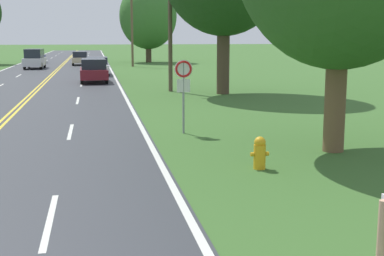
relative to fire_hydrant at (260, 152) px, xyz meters
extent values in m
cube|color=silver|center=(-4.79, -2.94, -0.40)|extent=(0.12, 3.00, 0.00)
cube|color=silver|center=(-4.79, 6.06, -0.40)|extent=(0.12, 3.00, 0.00)
cube|color=silver|center=(-4.79, 15.06, -0.40)|extent=(0.12, 3.00, 0.00)
cube|color=silver|center=(-4.79, 24.06, -0.40)|extent=(0.12, 3.00, 0.00)
cube|color=silver|center=(-4.79, 33.06, -0.40)|extent=(0.12, 3.00, 0.00)
cube|color=silver|center=(-4.79, 42.06, -0.40)|extent=(0.12, 3.00, 0.00)
cube|color=silver|center=(-4.79, 51.06, -0.40)|extent=(0.12, 3.00, 0.00)
cube|color=silver|center=(-4.79, 60.06, -0.40)|extent=(0.12, 3.00, 0.00)
cube|color=silver|center=(-4.79, 69.06, -0.40)|extent=(0.12, 3.00, 0.00)
cube|color=silver|center=(-4.79, 78.06, -0.40)|extent=(0.12, 3.00, 0.00)
cube|color=silver|center=(-4.79, 87.06, -0.40)|extent=(0.12, 3.00, 0.00)
cube|color=silver|center=(-4.79, 96.06, -0.40)|extent=(0.12, 3.00, 0.00)
cube|color=silver|center=(-10.00, 24.06, -0.40)|extent=(0.12, 3.00, 0.00)
cube|color=silver|center=(-10.00, 33.06, -0.40)|extent=(0.12, 3.00, 0.00)
cube|color=silver|center=(-10.00, 42.06, -0.40)|extent=(0.12, 3.00, 0.00)
cube|color=silver|center=(-10.00, 51.06, -0.40)|extent=(0.12, 3.00, 0.00)
cube|color=silver|center=(-10.00, 60.06, -0.40)|extent=(0.12, 3.00, 0.00)
cube|color=silver|center=(-10.00, 69.06, -0.40)|extent=(0.12, 3.00, 0.00)
cube|color=silver|center=(-10.00, 78.06, -0.40)|extent=(0.12, 3.00, 0.00)
cube|color=silver|center=(-10.00, 87.06, -0.40)|extent=(0.12, 3.00, 0.00)
cube|color=silver|center=(-10.00, 96.06, -0.40)|extent=(0.12, 3.00, 0.00)
cylinder|color=tan|center=(-0.92, -7.23, 0.73)|extent=(0.10, 0.10, 0.70)
cylinder|color=gold|center=(0.00, 0.00, -0.11)|extent=(0.30, 0.30, 0.61)
sphere|color=gold|center=(0.00, 0.00, 0.26)|extent=(0.28, 0.28, 0.28)
cylinder|color=gold|center=(0.19, 0.00, -0.04)|extent=(0.08, 0.10, 0.10)
cylinder|color=gold|center=(-0.19, 0.00, -0.04)|extent=(0.08, 0.10, 0.10)
cylinder|color=gray|center=(-1.04, 5.14, 0.79)|extent=(0.07, 0.07, 2.40)
cylinder|color=white|center=(-1.04, 5.12, 1.74)|extent=(0.60, 0.02, 0.60)
torus|color=red|center=(-1.04, 5.11, 1.74)|extent=(0.55, 0.07, 0.55)
cube|color=white|center=(-1.04, 5.12, 1.19)|extent=(0.44, 0.02, 0.44)
cylinder|color=brown|center=(0.47, 18.81, 3.26)|extent=(0.24, 0.24, 7.35)
cylinder|color=brown|center=(0.12, 44.87, 3.52)|extent=(0.24, 0.24, 7.86)
cylinder|color=brown|center=(2.68, 1.60, 1.18)|extent=(0.59, 0.59, 3.19)
cylinder|color=#473828|center=(3.17, 16.90, 1.72)|extent=(0.71, 0.71, 4.27)
cylinder|color=#473828|center=(2.70, 53.49, 0.91)|extent=(0.69, 0.69, 2.64)
ellipsoid|color=#386B2D|center=(2.70, 53.49, 5.17)|extent=(6.92, 6.92, 7.96)
cylinder|color=black|center=(-3.11, 24.41, -0.07)|extent=(0.22, 0.70, 0.69)
cylinder|color=black|center=(-4.77, 24.37, -0.07)|extent=(0.22, 0.70, 0.69)
cylinder|color=black|center=(-3.17, 26.98, -0.07)|extent=(0.22, 0.70, 0.69)
cylinder|color=black|center=(-4.83, 26.95, -0.07)|extent=(0.22, 0.70, 0.69)
cube|color=maroon|center=(-3.97, 25.68, 0.23)|extent=(1.95, 4.19, 0.66)
cube|color=#1E232D|center=(-3.97, 25.68, 0.90)|extent=(1.70, 2.94, 0.69)
cylinder|color=black|center=(-2.83, 31.22, -0.09)|extent=(0.20, 0.63, 0.63)
cylinder|color=black|center=(-4.52, 31.23, -0.09)|extent=(0.20, 0.63, 0.63)
cylinder|color=black|center=(-2.82, 34.07, -0.09)|extent=(0.20, 0.63, 0.63)
cylinder|color=black|center=(-4.51, 34.08, -0.09)|extent=(0.20, 0.63, 0.63)
cube|color=white|center=(-3.67, 32.65, 0.19)|extent=(1.92, 4.61, 0.63)
cube|color=#1E232D|center=(-3.67, 32.83, 0.79)|extent=(1.68, 2.54, 0.57)
cylinder|color=black|center=(-10.43, 44.19, -0.08)|extent=(0.22, 0.66, 0.66)
cylinder|color=black|center=(-8.87, 44.14, -0.08)|extent=(0.22, 0.66, 0.66)
cylinder|color=black|center=(-10.53, 41.47, -0.08)|extent=(0.22, 0.66, 0.66)
cylinder|color=black|center=(-8.97, 41.42, -0.08)|extent=(0.22, 0.66, 0.66)
cube|color=silver|center=(-9.70, 42.80, 0.28)|extent=(1.91, 4.44, 0.78)
cube|color=#1E232D|center=(-9.70, 42.80, 1.10)|extent=(1.65, 3.12, 0.86)
cylinder|color=black|center=(-4.66, 47.52, -0.06)|extent=(0.23, 0.71, 0.70)
cylinder|color=black|center=(-6.18, 47.45, -0.06)|extent=(0.23, 0.71, 0.70)
cylinder|color=black|center=(-4.77, 50.01, -0.06)|extent=(0.23, 0.71, 0.70)
cylinder|color=black|center=(-6.29, 49.94, -0.06)|extent=(0.23, 0.71, 0.70)
cube|color=#C1B28E|center=(-5.47, 48.73, 0.18)|extent=(1.89, 4.09, 0.56)
cube|color=#1E232D|center=(-5.47, 48.73, 0.78)|extent=(1.63, 2.88, 0.63)
cylinder|color=black|center=(-11.51, 55.32, -0.09)|extent=(0.21, 0.63, 0.63)
cylinder|color=black|center=(-9.83, 55.30, -0.09)|extent=(0.21, 0.63, 0.63)
cylinder|color=black|center=(-11.54, 52.47, -0.09)|extent=(0.21, 0.63, 0.63)
cylinder|color=black|center=(-9.86, 52.45, -0.09)|extent=(0.21, 0.63, 0.63)
cube|color=navy|center=(-10.68, 53.89, 0.17)|extent=(1.92, 4.61, 0.59)
cube|color=#1E232D|center=(-10.68, 53.89, 0.80)|extent=(1.68, 3.23, 0.68)
camera|label=1|loc=(-3.94, -12.29, 2.83)|focal=50.00mm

